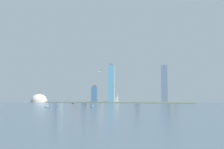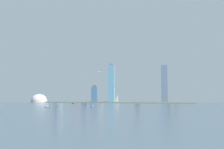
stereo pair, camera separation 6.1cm
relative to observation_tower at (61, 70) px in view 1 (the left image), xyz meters
The scene contains 22 objects.
ground_plane 618.90m from the observation_tower, 67.45° to the right, with size 6000.00×6000.00×0.00m, color #4A5E6D.
waterfront_pier 270.14m from the observation_tower, ahead, with size 674.93×67.15×2.43m, color #576150.
observation_tower is the anchor object (origin of this frame).
stadium_dome 159.49m from the observation_tower, 169.64° to the right, with size 75.47×75.47×49.45m.
skyscraper_0 113.66m from the observation_tower, 17.65° to the left, with size 20.52×17.34×184.91m.
skyscraper_1 113.99m from the observation_tower, 29.47° to the left, with size 24.68×15.15×89.42m.
skyscraper_2 266.74m from the observation_tower, ahead, with size 24.43×20.82×73.44m.
skyscraper_3 349.92m from the observation_tower, 16.19° to the left, with size 25.29×17.80×182.08m.
skyscraper_4 180.41m from the observation_tower, 14.37° to the left, with size 13.13×12.61×47.10m.
skyscraper_5 183.42m from the observation_tower, 37.78° to the left, with size 24.10×17.56×112.22m.
skyscraper_6 74.87m from the observation_tower, 132.71° to the left, with size 26.25×23.85×167.31m.
skyscraper_7 458.75m from the observation_tower, ahead, with size 25.61×14.03×161.21m.
skyscraper_8 517.42m from the observation_tower, ahead, with size 19.67×12.28×156.62m.
skyscraper_9 489.51m from the observation_tower, 11.10° to the left, with size 12.52×13.15×157.78m.
skyscraper_10 186.16m from the observation_tower, ahead, with size 26.48×23.07×73.87m.
skyscraper_11 197.08m from the observation_tower, 26.29° to the left, with size 25.39×27.12×112.66m.
skyscraper_12 235.78m from the observation_tower, ahead, with size 25.58×27.86×166.85m.
boat_0 198.24m from the observation_tower, 49.28° to the right, with size 10.51×8.47×8.23m.
boat_1 350.43m from the observation_tower, 75.84° to the right, with size 16.36×6.59×7.27m.
boat_2 385.36m from the observation_tower, 53.43° to the right, with size 6.75×13.57×8.58m.
channel_buoy_0 428.56m from the observation_tower, 69.53° to the right, with size 1.98×1.98×2.51m, color green.
airplane 174.62m from the observation_tower, ahead, with size 24.45×22.93×7.87m.
Camera 1 is at (147.76, -418.20, 50.43)m, focal length 36.68 mm.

